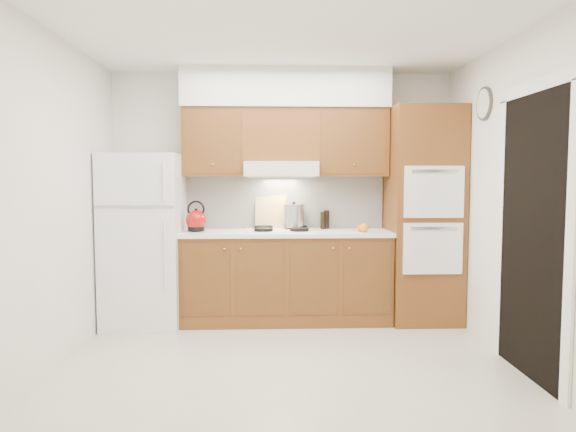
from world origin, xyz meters
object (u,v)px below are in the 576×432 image
(fridge, at_px, (145,240))
(oven_cabinet, at_px, (423,215))
(stock_pot, at_px, (294,216))
(kettle, at_px, (196,220))

(fridge, bearing_deg, oven_cabinet, 0.70)
(oven_cabinet, relative_size, stock_pot, 9.49)
(oven_cabinet, bearing_deg, fridge, -179.30)
(oven_cabinet, height_order, stock_pot, oven_cabinet)
(oven_cabinet, distance_m, kettle, 2.33)
(fridge, relative_size, oven_cabinet, 0.78)
(kettle, distance_m, stock_pot, 1.01)
(kettle, bearing_deg, fridge, -154.67)
(fridge, height_order, stock_pot, fridge)
(fridge, height_order, kettle, fridge)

